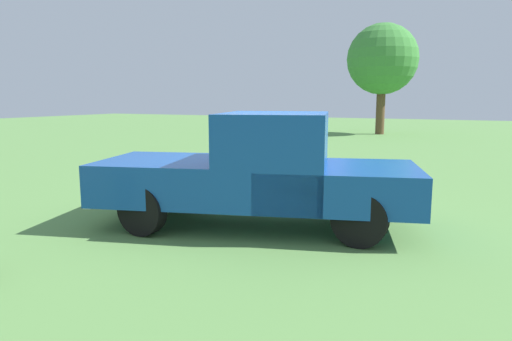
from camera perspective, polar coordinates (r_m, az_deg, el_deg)
The scene contains 4 objects.
ground_plane at distance 7.89m, azimuth 1.75°, elevation -5.98°, with size 80.00×80.00×0.00m, color #5B8C47.
pickup_truck at distance 7.25m, azimuth 1.00°, elevation 0.24°, with size 5.27×3.14×1.81m.
tree_back_left at distance 27.18m, azimuth 15.34°, elevation 13.06°, with size 3.89×3.89×6.10m.
traffic_cone at distance 11.55m, azimuth 0.39°, elevation 0.20°, with size 0.32×0.32×0.55m, color orange.
Camera 1 is at (-3.07, 6.98, 2.03)m, focal length 32.42 mm.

